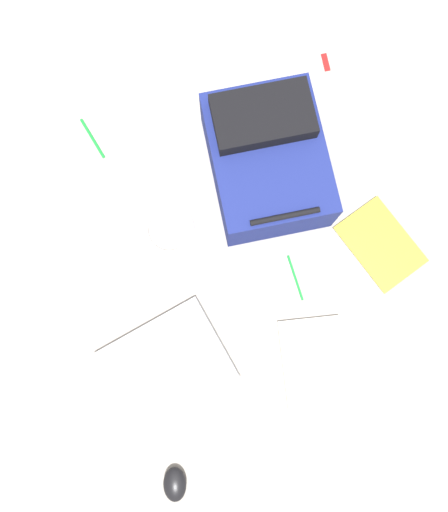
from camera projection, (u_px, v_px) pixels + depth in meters
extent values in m
plane|color=gray|center=(234.00, 259.00, 1.64)|extent=(3.63, 3.63, 0.00)
cube|color=navy|center=(267.00, 162.00, 1.60)|extent=(0.39, 0.47, 0.18)
cube|color=black|center=(263.00, 116.00, 1.50)|extent=(0.30, 0.21, 0.05)
cylinder|color=black|center=(285.00, 216.00, 1.47)|extent=(0.19, 0.05, 0.02)
cube|color=#929296|center=(167.00, 365.00, 1.58)|extent=(0.37, 0.31, 0.02)
cube|color=#B7B7BC|center=(166.00, 365.00, 1.56)|extent=(0.36, 0.30, 0.01)
cube|color=silver|center=(380.00, 245.00, 1.64)|extent=(0.22, 0.27, 0.01)
cube|color=yellow|center=(381.00, 244.00, 1.64)|extent=(0.22, 0.28, 0.00)
cube|color=silver|center=(314.00, 364.00, 1.58)|extent=(0.24, 0.29, 0.01)
cube|color=silver|center=(315.00, 364.00, 1.57)|extent=(0.25, 0.30, 0.00)
ellipsoid|color=black|center=(175.00, 484.00, 1.51)|extent=(0.09, 0.11, 0.04)
torus|color=silver|center=(169.00, 229.00, 1.65)|extent=(0.15, 0.15, 0.01)
cylinder|color=#198C33|center=(92.00, 138.00, 1.70)|extent=(0.03, 0.15, 0.01)
cylinder|color=#198C33|center=(295.00, 278.00, 1.63)|extent=(0.02, 0.14, 0.01)
cube|color=#B21919|center=(326.00, 62.00, 1.75)|extent=(0.03, 0.06, 0.01)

